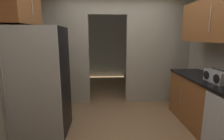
{
  "coord_description": "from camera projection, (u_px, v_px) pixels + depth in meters",
  "views": [
    {
      "loc": [
        -0.32,
        -2.58,
        1.64
      ],
      "look_at": [
        -0.15,
        0.59,
        1.01
      ],
      "focal_mm": 27.24,
      "sensor_mm": 36.0,
      "label": 1
    }
  ],
  "objects": [
    {
      "name": "kitchen_partition",
      "position": [
        118.0,
        47.0,
        4.08
      ],
      "size": [
        3.57,
        0.12,
        2.64
      ],
      "color": "#ADA899",
      "rests_on": "ground"
    },
    {
      "name": "upper_cabinet_counterside",
      "position": [
        222.0,
        19.0,
        2.55
      ],
      "size": [
        0.36,
        1.85,
        0.69
      ],
      "color": "brown"
    },
    {
      "name": "refrigerator",
      "position": [
        40.0,
        82.0,
        2.8
      ],
      "size": [
        0.84,
        0.77,
        1.79
      ],
      "color": "black",
      "rests_on": "ground"
    },
    {
      "name": "dishwasher",
      "position": [
        216.0,
        128.0,
        2.26
      ],
      "size": [
        0.02,
        0.56,
        0.87
      ],
      "color": "#B7BABC",
      "rests_on": "ground"
    },
    {
      "name": "adjoining_room_shell",
      "position": [
        112.0,
        45.0,
        6.02
      ],
      "size": [
        3.57,
        2.9,
        2.64
      ],
      "color": "gray",
      "rests_on": "ground"
    },
    {
      "name": "ground",
      "position": [
        123.0,
        135.0,
        2.87
      ],
      "size": [
        20.0,
        20.0,
        0.0
      ],
      "primitive_type": "plane",
      "color": "#93704C"
    },
    {
      "name": "lower_cabinet_run",
      "position": [
        211.0,
        108.0,
        2.83
      ],
      "size": [
        0.62,
        2.06,
        0.93
      ],
      "color": "brown",
      "rests_on": "ground"
    },
    {
      "name": "boombox",
      "position": [
        217.0,
        77.0,
        2.62
      ],
      "size": [
        0.2,
        0.42,
        0.22
      ],
      "color": "#B2B2B7",
      "rests_on": "lower_cabinet_run"
    }
  ]
}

